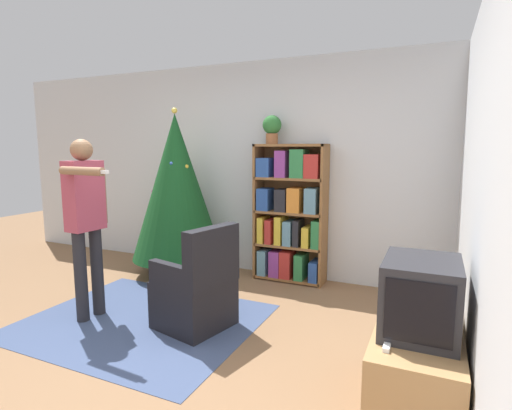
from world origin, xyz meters
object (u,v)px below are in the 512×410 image
object	(u,v)px
potted_plant	(272,127)
armchair	(197,292)
christmas_tree	(177,187)
standing_person	(86,214)
bookshelf	(290,216)
television	(421,296)

from	to	relation	value
potted_plant	armchair	bearing A→B (deg)	-92.68
armchair	potted_plant	size ratio (longest dim) A/B	2.80
christmas_tree	armchair	size ratio (longest dim) A/B	2.21
armchair	potted_plant	bearing A→B (deg)	-169.64
standing_person	potted_plant	xyz separation A→B (m)	(1.08, 1.77, 0.82)
bookshelf	potted_plant	size ratio (longest dim) A/B	4.89
bookshelf	standing_person	size ratio (longest dim) A/B	0.98
bookshelf	armchair	world-z (taller)	bookshelf
potted_plant	television	bearing A→B (deg)	-48.49
christmas_tree	armchair	distance (m)	1.74
television	potted_plant	bearing A→B (deg)	131.51
television	standing_person	distance (m)	2.83
christmas_tree	standing_person	bearing A→B (deg)	-89.17
christmas_tree	potted_plant	distance (m)	1.36
standing_person	potted_plant	bearing A→B (deg)	152.26
christmas_tree	potted_plant	bearing A→B (deg)	17.98
bookshelf	armchair	distance (m)	1.62
bookshelf	christmas_tree	xyz separation A→B (m)	(-1.34, -0.35, 0.31)
christmas_tree	bookshelf	bearing A→B (deg)	14.51
potted_plant	standing_person	bearing A→B (deg)	-121.50
bookshelf	armchair	bearing A→B (deg)	-101.63
bookshelf	television	world-z (taller)	bookshelf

